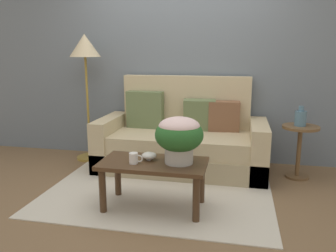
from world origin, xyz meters
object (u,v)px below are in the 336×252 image
at_px(side_table, 300,142).
at_px(table_vase, 300,118).
at_px(floor_lamp, 85,56).
at_px(snack_bowl, 149,156).
at_px(potted_plant, 179,135).
at_px(coffee_mug, 134,158).
at_px(couch, 182,141).
at_px(coffee_table, 153,170).

xyz_separation_m(side_table, table_vase, (-0.01, 0.00, 0.27)).
bearing_deg(floor_lamp, snack_bowl, -46.34).
bearing_deg(side_table, potted_plant, -137.79).
distance_m(side_table, coffee_mug, 1.93).
xyz_separation_m(potted_plant, coffee_mug, (-0.38, -0.10, -0.20)).
bearing_deg(coffee_mug, floor_lamp, 128.13).
height_order(potted_plant, table_vase, potted_plant).
bearing_deg(potted_plant, couch, 98.32).
bearing_deg(couch, side_table, -2.38).
relative_size(coffee_table, table_vase, 4.29).
bearing_deg(table_vase, coffee_table, -142.04).
relative_size(couch, floor_lamp, 1.23).
distance_m(potted_plant, table_vase, 1.56).
relative_size(couch, coffee_mug, 16.21).
height_order(couch, snack_bowl, couch).
bearing_deg(coffee_mug, table_vase, 37.12).
bearing_deg(floor_lamp, potted_plant, -40.76).
height_order(couch, potted_plant, couch).
distance_m(couch, floor_lamp, 1.60).
bearing_deg(coffee_table, potted_plant, 4.92).
xyz_separation_m(floor_lamp, table_vase, (2.56, -0.16, -0.65)).
xyz_separation_m(couch, floor_lamp, (-1.25, 0.11, 1.00)).
distance_m(floor_lamp, potted_plant, 1.97).
height_order(side_table, floor_lamp, floor_lamp).
distance_m(coffee_table, side_table, 1.75).
relative_size(snack_bowl, table_vase, 0.62).
bearing_deg(table_vase, snack_bowl, -144.28).
relative_size(side_table, table_vase, 2.72).
xyz_separation_m(coffee_mug, table_vase, (1.53, 1.16, 0.20)).
xyz_separation_m(couch, potted_plant, (0.16, -1.11, 0.35)).
bearing_deg(side_table, couch, 177.62).
bearing_deg(coffee_table, side_table, 37.72).
height_order(side_table, coffee_mug, side_table).
bearing_deg(couch, table_vase, -2.40).
bearing_deg(snack_bowl, couch, 83.93).
relative_size(coffee_table, coffee_mug, 7.75).
xyz_separation_m(side_table, floor_lamp, (-2.57, 0.16, 0.92)).
bearing_deg(floor_lamp, coffee_table, -46.18).
height_order(floor_lamp, potted_plant, floor_lamp).
xyz_separation_m(coffee_table, floor_lamp, (-1.19, 1.24, 0.97)).
height_order(coffee_table, table_vase, table_vase).
distance_m(coffee_table, coffee_mug, 0.21).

